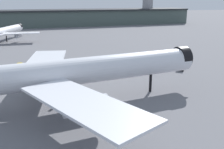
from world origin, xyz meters
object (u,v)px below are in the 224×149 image
(airliner_far_taxiway, at_px, (3,31))
(baggage_tug_wing, at_px, (20,65))
(airliner_near_gate, at_px, (77,72))
(baggage_cart_trailing, at_px, (180,68))

(airliner_far_taxiway, xyz_separation_m, baggage_tug_wing, (14.97, -64.12, -4.66))
(airliner_near_gate, height_order, airliner_far_taxiway, airliner_near_gate)
(baggage_cart_trailing, bearing_deg, airliner_near_gate, 64.35)
(baggage_tug_wing, distance_m, baggage_cart_trailing, 55.58)
(baggage_tug_wing, bearing_deg, airliner_far_taxiway, 175.53)
(airliner_far_taxiway, bearing_deg, airliner_near_gate, -145.10)
(airliner_near_gate, distance_m, baggage_tug_wing, 41.09)
(airliner_near_gate, height_order, baggage_tug_wing, airliner_near_gate)
(airliner_near_gate, distance_m, baggage_cart_trailing, 42.62)
(airliner_near_gate, distance_m, airliner_far_taxiway, 105.96)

